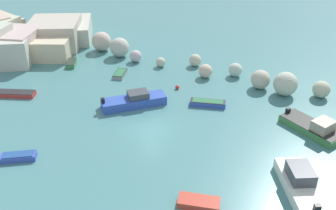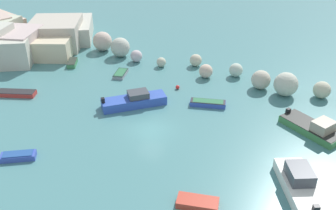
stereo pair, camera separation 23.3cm
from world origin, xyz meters
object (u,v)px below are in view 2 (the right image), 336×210
object	(u,v)px
channel_buoy	(178,87)
moored_boat_5	(313,128)
moored_boat_7	(121,74)
moored_boat_8	(300,184)
moored_boat_1	(18,156)
moored_boat_6	(208,103)
moored_boat_0	(16,93)
moored_boat_2	(134,100)
moored_boat_4	(72,63)
moored_boat_3	(198,203)

from	to	relation	value
channel_buoy	moored_boat_5	xyz separation A→B (m)	(15.76, -2.05, 0.34)
moored_boat_7	moored_boat_8	distance (m)	26.71
moored_boat_1	moored_boat_6	bearing A→B (deg)	20.02
channel_buoy	moored_boat_0	world-z (taller)	moored_boat_0
moored_boat_7	moored_boat_8	size ratio (longest dim) A/B	0.46
channel_buoy	moored_boat_6	size ratio (longest dim) A/B	0.12
moored_boat_1	moored_boat_2	size ratio (longest dim) A/B	0.48
moored_boat_0	moored_boat_6	distance (m)	21.87
channel_buoy	moored_boat_8	xyz separation A→B (m)	(16.24, -11.08, 0.46)
moored_boat_2	moored_boat_6	xyz separation A→B (m)	(7.10, 3.72, -0.30)
moored_boat_4	channel_buoy	bearing A→B (deg)	-120.18
moored_boat_5	moored_boat_7	world-z (taller)	moored_boat_5
moored_boat_7	moored_boat_2	bearing A→B (deg)	27.97
moored_boat_7	moored_boat_8	xyz separation A→B (m)	(24.31, -11.06, 0.45)
moored_boat_6	moored_boat_8	world-z (taller)	moored_boat_8
moored_boat_2	moored_boat_6	world-z (taller)	moored_boat_2
moored_boat_5	moored_boat_1	bearing A→B (deg)	-116.43
moored_boat_1	moored_boat_3	size ratio (longest dim) A/B	0.91
moored_boat_2	moored_boat_4	size ratio (longest dim) A/B	2.26
moored_boat_1	moored_boat_8	bearing A→B (deg)	-18.03
moored_boat_3	moored_boat_0	bearing A→B (deg)	-29.52
moored_boat_2	moored_boat_3	xyz separation A→B (m)	(12.26, -10.57, -0.34)
moored_boat_0	moored_boat_8	bearing A→B (deg)	154.18
moored_boat_2	moored_boat_4	world-z (taller)	moored_boat_2
moored_boat_1	moored_boat_4	size ratio (longest dim) A/B	1.09
moored_boat_0	moored_boat_7	xyz separation A→B (m)	(7.54, 10.05, -0.03)
moored_boat_3	moored_boat_8	xyz separation A→B (m)	(6.37, 5.18, 0.42)
moored_boat_0	moored_boat_2	distance (m)	13.93
moored_boat_3	moored_boat_4	distance (m)	30.08
channel_buoy	moored_boat_1	distance (m)	19.53
moored_boat_1	moored_boat_7	size ratio (longest dim) A/B	1.02
channel_buoy	moored_boat_1	size ratio (longest dim) A/B	0.16
moored_boat_5	moored_boat_8	size ratio (longest dim) A/B	0.98
moored_boat_4	moored_boat_7	size ratio (longest dim) A/B	0.94
moored_boat_2	moored_boat_8	size ratio (longest dim) A/B	0.97
moored_boat_0	moored_boat_6	size ratio (longest dim) A/B	1.12
moored_boat_0	moored_boat_5	bearing A→B (deg)	170.33
channel_buoy	moored_boat_7	distance (m)	8.08
channel_buoy	moored_boat_8	distance (m)	19.66
moored_boat_1	moored_boat_5	bearing A→B (deg)	0.44
moored_boat_0	moored_boat_4	world-z (taller)	moored_boat_4
moored_boat_3	moored_boat_5	bearing A→B (deg)	-128.44
moored_boat_3	moored_boat_4	bearing A→B (deg)	-47.83
channel_buoy	moored_boat_2	xyz separation A→B (m)	(-2.40, -5.69, 0.37)
moored_boat_1	moored_boat_5	world-z (taller)	moored_boat_5
moored_boat_1	moored_boat_3	bearing A→B (deg)	-28.37
moored_boat_7	channel_buoy	bearing A→B (deg)	73.06
moored_boat_6	moored_boat_5	bearing A→B (deg)	161.01
channel_buoy	moored_boat_0	bearing A→B (deg)	-147.18
moored_boat_0	moored_boat_4	bearing A→B (deg)	-113.75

